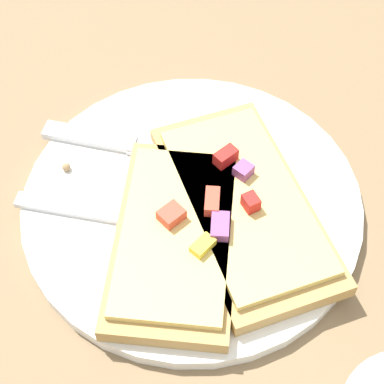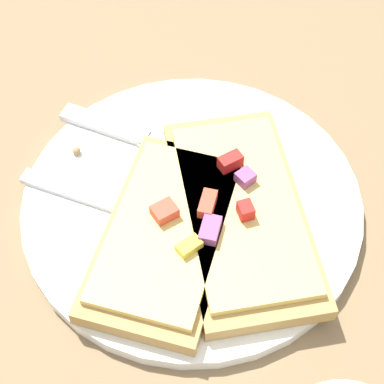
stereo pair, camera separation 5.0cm
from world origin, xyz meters
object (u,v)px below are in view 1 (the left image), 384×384
plate (192,204)px  pizza_slice_corner (180,237)px  knife (145,148)px  pizza_slice_main (243,208)px  fork (162,224)px

plate → pizza_slice_corner: bearing=-86.3°
knife → pizza_slice_corner: size_ratio=1.18×
knife → pizza_slice_main: bearing=-26.6°
fork → pizza_slice_corner: 0.02m
plate → knife: 0.06m
plate → pizza_slice_main: (0.04, -0.00, 0.02)m
plate → fork: size_ratio=1.28×
plate → pizza_slice_main: 0.04m
fork → knife: knife is taller
pizza_slice_corner → pizza_slice_main: bearing=-55.4°
plate → knife: bearing=143.8°
fork → plate: bearing=58.3°
knife → pizza_slice_main: 0.10m
pizza_slice_main → pizza_slice_corner: (-0.04, -0.04, -0.00)m
fork → pizza_slice_corner: bearing=-39.2°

